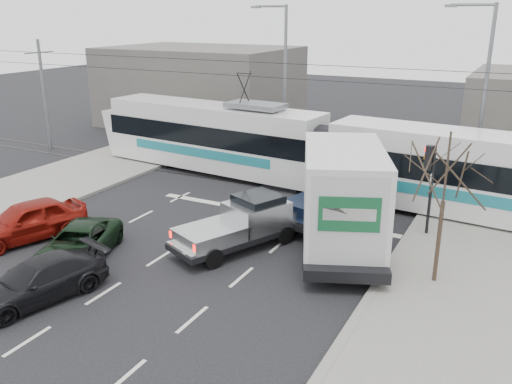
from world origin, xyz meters
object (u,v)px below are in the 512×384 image
at_px(street_lamp_near, 481,87).
at_px(green_car, 79,244).
at_px(street_lamp_far, 282,72).
at_px(red_car, 27,221).
at_px(box_truck, 341,197).
at_px(bare_tree, 446,174).
at_px(dark_car, 38,281).
at_px(navy_pickup, 337,195).
at_px(traffic_signal, 429,171).
at_px(silver_pickup, 244,223).
at_px(tram, 327,153).

xyz_separation_m(street_lamp_near, green_car, (-11.53, -15.46, -4.50)).
relative_size(street_lamp_far, red_car, 1.96).
xyz_separation_m(box_truck, green_car, (-8.00, -5.47, -1.37)).
distance_m(bare_tree, street_lamp_far, 17.97).
bearing_deg(box_truck, street_lamp_far, 101.26).
relative_size(street_lamp_near, box_truck, 1.06).
relative_size(green_car, dark_car, 1.00).
bearing_deg(green_car, box_truck, 12.92).
height_order(street_lamp_far, navy_pickup, street_lamp_far).
distance_m(street_lamp_near, green_car, 19.80).
xyz_separation_m(traffic_signal, box_truck, (-2.68, -2.49, -0.76)).
bearing_deg(traffic_signal, street_lamp_near, 83.59).
bearing_deg(dark_car, green_car, 125.40).
relative_size(silver_pickup, box_truck, 0.65).
relative_size(traffic_signal, street_lamp_far, 0.40).
bearing_deg(green_car, tram, 44.48).
bearing_deg(traffic_signal, bare_tree, -74.24).
relative_size(bare_tree, street_lamp_far, 0.56).
bearing_deg(silver_pickup, green_car, -117.33).
bearing_deg(bare_tree, street_lamp_far, 131.12).
bearing_deg(dark_car, tram, 89.08).
distance_m(silver_pickup, dark_car, 7.56).
distance_m(street_lamp_far, green_car, 18.03).
height_order(tram, box_truck, tram).
distance_m(tram, box_truck, 6.76).
relative_size(box_truck, dark_car, 1.92).
distance_m(street_lamp_near, dark_car, 21.49).
height_order(bare_tree, box_truck, bare_tree).
relative_size(street_lamp_near, silver_pickup, 1.63).
distance_m(street_lamp_near, box_truck, 11.05).
relative_size(silver_pickup, green_car, 1.26).
bearing_deg(street_lamp_near, navy_pickup, -121.40).
bearing_deg(box_truck, red_car, -178.22).
bearing_deg(green_car, navy_pickup, 27.49).
relative_size(silver_pickup, red_car, 1.21).
bearing_deg(silver_pickup, bare_tree, 24.98).
relative_size(bare_tree, tram, 0.18).
distance_m(bare_tree, traffic_signal, 4.28).
bearing_deg(red_car, box_truck, 44.33).
relative_size(navy_pickup, green_car, 1.30).
height_order(bare_tree, tram, tram).
bearing_deg(dark_car, navy_pickup, 76.24).
height_order(bare_tree, red_car, bare_tree).
xyz_separation_m(street_lamp_far, silver_pickup, (4.72, -13.64, -4.16)).
distance_m(bare_tree, tram, 10.29).
xyz_separation_m(bare_tree, box_truck, (-3.81, 1.51, -1.81)).
bearing_deg(silver_pickup, tram, 110.66).
distance_m(navy_pickup, dark_car, 12.31).
xyz_separation_m(street_lamp_near, dark_car, (-10.54, -18.18, -4.47)).
relative_size(street_lamp_far, tram, 0.33).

